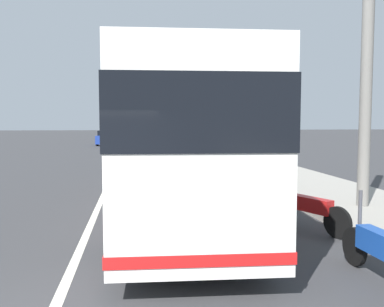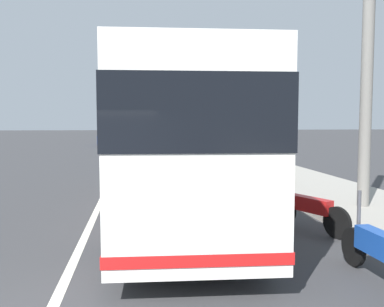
# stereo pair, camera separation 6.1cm
# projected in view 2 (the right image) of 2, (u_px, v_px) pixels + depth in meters

# --- Properties ---
(sidewalk_curb) EXTENTS (110.00, 3.60, 0.14)m
(sidewalk_curb) POSITION_uv_depth(u_px,v_px,m) (319.00, 189.00, 14.13)
(sidewalk_curb) COLOR #9E998E
(sidewalk_curb) RESTS_ON ground
(lane_divider_line) EXTENTS (110.00, 0.16, 0.01)m
(lane_divider_line) POSITION_uv_depth(u_px,v_px,m) (104.00, 196.00, 13.22)
(lane_divider_line) COLOR silver
(lane_divider_line) RESTS_ON ground
(coach_bus) EXTENTS (12.26, 3.07, 3.47)m
(coach_bus) POSITION_uv_depth(u_px,v_px,m) (177.00, 135.00, 11.16)
(coach_bus) COLOR silver
(coach_bus) RESTS_ON ground
(motorcycle_mid_row) EXTENTS (1.94, 0.96, 1.28)m
(motorcycle_mid_row) POSITION_uv_depth(u_px,v_px,m) (309.00, 209.00, 8.98)
(motorcycle_mid_row) COLOR black
(motorcycle_mid_row) RESTS_ON ground
(car_far_distant) EXTENTS (4.16, 1.94, 1.57)m
(car_far_distant) POSITION_uv_depth(u_px,v_px,m) (154.00, 136.00, 44.43)
(car_far_distant) COLOR black
(car_far_distant) RESTS_ON ground
(car_side_street) EXTENTS (4.18, 1.99, 1.45)m
(car_side_street) POSITION_uv_depth(u_px,v_px,m) (109.00, 138.00, 41.38)
(car_side_street) COLOR navy
(car_side_street) RESTS_ON ground
(car_behind_bus) EXTENTS (3.97, 1.93, 1.51)m
(car_behind_bus) POSITION_uv_depth(u_px,v_px,m) (110.00, 134.00, 55.21)
(car_behind_bus) COLOR gray
(car_behind_bus) RESTS_ON ground
(car_ahead_same_lane) EXTENTS (4.32, 1.90, 1.47)m
(car_ahead_same_lane) POSITION_uv_depth(u_px,v_px,m) (142.00, 134.00, 53.88)
(car_ahead_same_lane) COLOR #2D7238
(car_ahead_same_lane) RESTS_ON ground
(utility_pole) EXTENTS (0.30, 0.30, 7.43)m
(utility_pole) POSITION_uv_depth(u_px,v_px,m) (367.00, 68.00, 10.70)
(utility_pole) COLOR slate
(utility_pole) RESTS_ON ground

